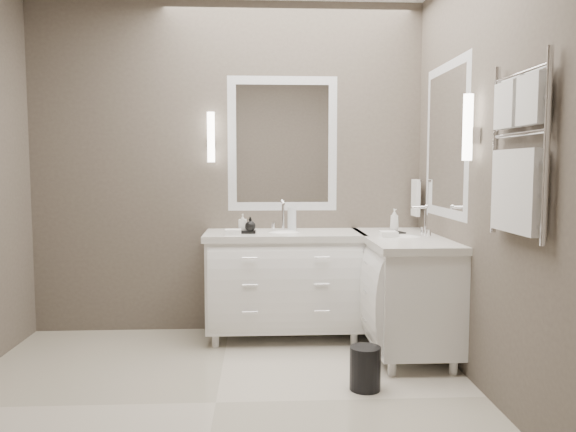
{
  "coord_description": "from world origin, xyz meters",
  "views": [
    {
      "loc": [
        0.26,
        -3.16,
        1.36
      ],
      "look_at": [
        0.46,
        0.7,
        1.02
      ],
      "focal_mm": 35.0,
      "sensor_mm": 36.0,
      "label": 1
    }
  ],
  "objects": [
    {
      "name": "floor",
      "position": [
        0.0,
        0.0,
        -0.01
      ],
      "size": [
        3.2,
        3.0,
        0.01
      ],
      "primitive_type": "cube",
      "color": "beige",
      "rests_on": "ground"
    },
    {
      "name": "wall_back",
      "position": [
        0.0,
        1.5,
        1.35
      ],
      "size": [
        3.2,
        0.01,
        2.7
      ],
      "primitive_type": "cube",
      "color": "#554D44",
      "rests_on": "floor"
    },
    {
      "name": "wall_front",
      "position": [
        0.0,
        -1.5,
        1.35
      ],
      "size": [
        3.2,
        0.01,
        2.7
      ],
      "primitive_type": "cube",
      "color": "#554D44",
      "rests_on": "floor"
    },
    {
      "name": "wall_right",
      "position": [
        1.6,
        0.0,
        1.35
      ],
      "size": [
        0.01,
        3.0,
        2.7
      ],
      "primitive_type": "cube",
      "color": "#554D44",
      "rests_on": "floor"
    },
    {
      "name": "vanity_back",
      "position": [
        0.45,
        1.23,
        0.49
      ],
      "size": [
        1.24,
        0.59,
        0.97
      ],
      "color": "white",
      "rests_on": "floor"
    },
    {
      "name": "vanity_right",
      "position": [
        1.33,
        0.9,
        0.49
      ],
      "size": [
        0.59,
        1.24,
        0.97
      ],
      "color": "white",
      "rests_on": "floor"
    },
    {
      "name": "mirror_back",
      "position": [
        0.45,
        1.49,
        1.55
      ],
      "size": [
        0.9,
        0.02,
        1.1
      ],
      "color": "white",
      "rests_on": "wall_back"
    },
    {
      "name": "mirror_right",
      "position": [
        1.59,
        0.8,
        1.55
      ],
      "size": [
        0.02,
        0.9,
        1.1
      ],
      "color": "white",
      "rests_on": "wall_right"
    },
    {
      "name": "sconce_back",
      "position": [
        -0.13,
        1.43,
        1.59
      ],
      "size": [
        0.06,
        0.06,
        0.4
      ],
      "color": "white",
      "rests_on": "wall_back"
    },
    {
      "name": "sconce_right",
      "position": [
        1.53,
        0.22,
        1.59
      ],
      "size": [
        0.06,
        0.06,
        0.4
      ],
      "color": "white",
      "rests_on": "wall_right"
    },
    {
      "name": "towel_bar_corner",
      "position": [
        1.54,
        1.36,
        1.12
      ],
      "size": [
        0.03,
        0.22,
        0.3
      ],
      "color": "white",
      "rests_on": "wall_right"
    },
    {
      "name": "towel_ladder",
      "position": [
        1.55,
        -0.4,
        1.39
      ],
      "size": [
        0.06,
        0.58,
        0.9
      ],
      "color": "white",
      "rests_on": "wall_right"
    },
    {
      "name": "waste_bin",
      "position": [
        0.9,
        0.15,
        0.13
      ],
      "size": [
        0.22,
        0.22,
        0.27
      ],
      "primitive_type": "cylinder",
      "rotation": [
        0.0,
        0.0,
        -0.16
      ],
      "color": "black",
      "rests_on": "floor"
    },
    {
      "name": "amenity_tray_back",
      "position": [
        0.16,
        1.16,
        0.86
      ],
      "size": [
        0.15,
        0.11,
        0.02
      ],
      "primitive_type": "cube",
      "rotation": [
        0.0,
        0.0,
        -0.05
      ],
      "color": "black",
      "rests_on": "vanity_back"
    },
    {
      "name": "amenity_tray_right",
      "position": [
        1.27,
        1.01,
        0.86
      ],
      "size": [
        0.15,
        0.18,
        0.02
      ],
      "primitive_type": "cube",
      "rotation": [
        0.0,
        0.0,
        0.21
      ],
      "color": "black",
      "rests_on": "vanity_right"
    },
    {
      "name": "water_bottle",
      "position": [
        0.51,
        1.25,
        0.95
      ],
      "size": [
        0.08,
        0.08,
        0.19
      ],
      "primitive_type": "cylinder",
      "rotation": [
        0.0,
        0.0,
        0.13
      ],
      "color": "silver",
      "rests_on": "vanity_back"
    },
    {
      "name": "soap_bottle_a",
      "position": [
        0.13,
        1.18,
        0.93
      ],
      "size": [
        0.06,
        0.07,
        0.13
      ],
      "primitive_type": "imported",
      "rotation": [
        0.0,
        0.0,
        -0.14
      ],
      "color": "white",
      "rests_on": "amenity_tray_back"
    },
    {
      "name": "soap_bottle_b",
      "position": [
        0.19,
        1.13,
        0.92
      ],
      "size": [
        0.11,
        0.11,
        0.11
      ],
      "primitive_type": "imported",
      "rotation": [
        0.0,
        0.0,
        -0.34
      ],
      "color": "black",
      "rests_on": "amenity_tray_back"
    },
    {
      "name": "soap_bottle_c",
      "position": [
        1.27,
        1.01,
        0.96
      ],
      "size": [
        0.08,
        0.08,
        0.17
      ],
      "primitive_type": "imported",
      "rotation": [
        0.0,
        0.0,
        0.27
      ],
      "color": "white",
      "rests_on": "amenity_tray_right"
    }
  ]
}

